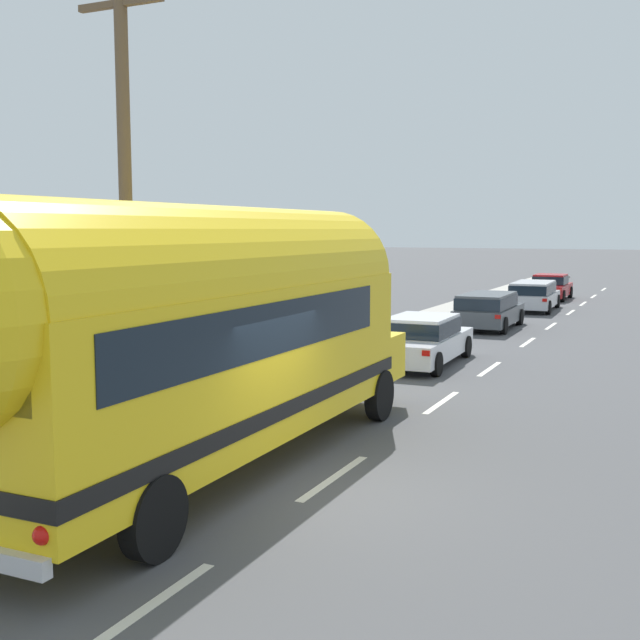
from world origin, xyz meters
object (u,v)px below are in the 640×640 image
object	(u,v)px
car_second	(488,308)
car_fourth	(550,286)
painted_bus	(198,328)
car_third	(534,294)
utility_pole	(125,192)
car_lead	(422,338)

from	to	relation	value
car_second	car_fourth	bearing A→B (deg)	89.45
painted_bus	car_second	xyz separation A→B (m)	(-0.23, 19.91, -1.51)
painted_bus	car_third	xyz separation A→B (m)	(0.14, 27.51, -1.50)
car_fourth	car_second	bearing A→B (deg)	-90.55
utility_pole	car_lead	world-z (taller)	utility_pole
painted_bus	car_fourth	world-z (taller)	painted_bus
painted_bus	car_fourth	bearing A→B (deg)	90.16
painted_bus	utility_pole	bearing A→B (deg)	146.47
car_second	car_fourth	size ratio (longest dim) A/B	1.06
car_lead	car_fourth	size ratio (longest dim) A/B	1.12
car_third	car_second	bearing A→B (deg)	-92.76
painted_bus	car_second	distance (m)	19.96
car_second	car_lead	bearing A→B (deg)	-89.00
car_second	car_third	xyz separation A→B (m)	(0.37, 7.60, 0.00)
car_second	painted_bus	bearing A→B (deg)	-89.34
car_fourth	painted_bus	bearing A→B (deg)	-89.84
car_lead	car_fourth	distance (m)	22.75
car_lead	car_second	xyz separation A→B (m)	(-0.15, 8.68, 0.05)
car_third	car_fourth	distance (m)	6.47
car_second	car_third	world-z (taller)	same
painted_bus	car_fourth	xyz separation A→B (m)	(-0.10, 33.97, -1.58)
car_second	car_fourth	world-z (taller)	same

